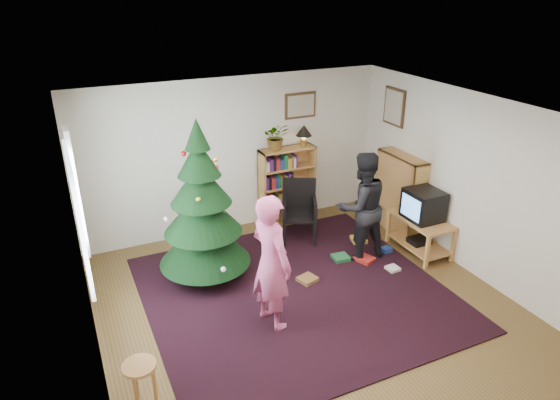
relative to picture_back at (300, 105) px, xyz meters
name	(u,v)px	position (x,y,z in m)	size (l,w,h in m)	color
floor	(306,305)	(-1.15, -2.48, -1.95)	(5.00, 5.00, 0.00)	brown
ceiling	(311,114)	(-1.15, -2.48, 0.55)	(5.00, 5.00, 0.00)	white
wall_back	(235,155)	(-1.15, 0.02, -0.70)	(5.00, 0.02, 2.50)	silver
wall_front	(461,348)	(-1.15, -4.97, -0.70)	(5.00, 0.02, 2.50)	silver
wall_left	(84,265)	(-3.65, -2.48, -0.70)	(0.02, 5.00, 2.50)	silver
wall_right	(469,184)	(1.35, -2.48, -0.70)	(0.02, 5.00, 2.50)	silver
rug	(295,292)	(-1.15, -2.17, -1.94)	(3.80, 3.60, 0.02)	black
window_pane	(78,217)	(-3.62, -1.88, -0.45)	(0.04, 1.20, 1.40)	silver
curtain	(77,193)	(-3.58, -1.18, -0.45)	(0.06, 0.35, 1.60)	white
picture_back	(300,105)	(0.00, 0.00, 0.00)	(0.55, 0.03, 0.42)	#4C3319
picture_right	(394,107)	(1.33, -0.73, 0.00)	(0.03, 0.50, 0.60)	#4C3319
christmas_tree	(202,215)	(-2.10, -1.27, -1.00)	(1.25, 1.25, 2.27)	#3F2816
bookshelf_back	(287,184)	(-0.30, -0.14, -1.29)	(0.95, 0.30, 1.30)	#C29245
bookshelf_right	(399,193)	(1.19, -1.24, -1.29)	(0.30, 0.95, 1.30)	#C29245
tv_stand	(420,232)	(1.07, -1.95, -1.62)	(0.54, 0.98, 0.55)	#C29245
crt_tv	(423,205)	(1.07, -1.95, -1.17)	(0.48, 0.52, 0.45)	black
armchair	(296,208)	(-0.43, -0.76, -1.43)	(0.70, 0.72, 0.96)	black
stool	(140,375)	(-3.35, -3.29, -1.53)	(0.32, 0.32, 0.54)	#C29245
person_standing	(271,262)	(-1.69, -2.60, -1.11)	(0.62, 0.40, 1.69)	#C95082
person_by_chair	(361,207)	(0.14, -1.71, -1.13)	(0.80, 0.62, 1.65)	black
potted_plant	(276,137)	(-0.50, -0.14, -0.43)	(0.40, 0.35, 0.45)	gray
table_lamp	(304,132)	(0.00, -0.14, -0.41)	(0.27, 0.27, 0.35)	#A57F33
floor_clutter	(346,259)	(-0.11, -1.76, -1.91)	(1.98, 1.16, 0.08)	#A51E19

